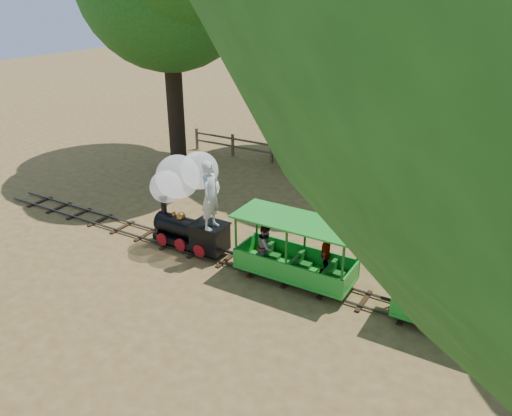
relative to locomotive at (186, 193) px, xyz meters
The scene contains 9 objects.
ground 3.80m from the locomotive, ahead, with size 90.00×90.00×0.00m, color olive.
track 3.77m from the locomotive, ahead, with size 22.00×1.00×0.10m.
locomotive is the anchor object (origin of this frame).
carriage_front 3.59m from the locomotive, ahead, with size 3.20×1.31×1.67m.
carriage_rear 7.74m from the locomotive, ahead, with size 3.20×1.31×1.67m.
fence 8.71m from the locomotive, 66.98° to the left, with size 18.10×0.10×1.00m.
shrub_west 9.33m from the locomotive, 95.62° to the left, with size 2.65×2.04×1.83m, color #2D6B1E.
shrub_mid_w 9.56m from the locomotive, 75.83° to the left, with size 2.94×2.26×2.03m, color #2D6B1E.
shrub_mid_e 11.22m from the locomotive, 55.87° to the left, with size 1.97×1.52×1.37m, color #2D6B1E.
Camera 1 is at (4.91, -10.09, 7.06)m, focal length 35.00 mm.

